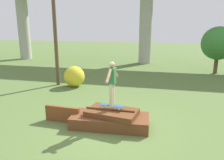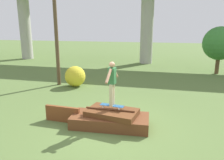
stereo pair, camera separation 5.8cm
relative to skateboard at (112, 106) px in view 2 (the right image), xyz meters
name	(u,v)px [view 2 (the right image)]	position (x,y,z in m)	size (l,w,h in m)	color
ground_plane	(110,126)	(-0.05, -0.08, -0.70)	(80.00, 80.00, 0.00)	#567038
scrap_pile	(110,119)	(-0.04, -0.07, -0.45)	(2.60, 1.29, 0.63)	brown
scrap_plank_loose	(63,114)	(-1.74, -0.12, -0.42)	(1.27, 0.17, 0.56)	brown
skateboard	(112,106)	(0.00, 0.00, 0.00)	(0.82, 0.31, 0.09)	#23517F
skater	(112,81)	(0.00, 0.00, 0.83)	(0.25, 1.02, 1.44)	#C6B78E
utility_pole	(55,13)	(-4.19, 4.45, 3.24)	(1.30, 0.20, 7.63)	brown
tree_behind_left	(220,43)	(5.21, 9.79, 1.40)	(2.28, 2.28, 3.25)	brown
bush_yellow_flowering	(75,76)	(-3.13, 4.32, -0.14)	(1.13, 1.13, 1.13)	gold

